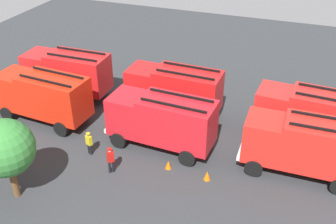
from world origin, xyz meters
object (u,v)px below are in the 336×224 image
at_px(fire_truck_5, 43,95).
at_px(traffic_cone_1, 168,165).
at_px(firefighter_0, 65,69).
at_px(fire_truck_1, 174,89).
at_px(tree_0, 5,148).
at_px(traffic_cone_2, 207,175).
at_px(fire_truck_0, 310,113).
at_px(fire_truck_2, 67,71).
at_px(fire_truck_4, 162,119).
at_px(firefighter_2, 89,142).
at_px(traffic_cone_0, 165,125).
at_px(fire_truck_3, 305,144).
at_px(firefighter_3, 111,159).

bearing_deg(fire_truck_5, traffic_cone_1, 172.43).
bearing_deg(firefighter_0, fire_truck_1, 138.47).
height_order(tree_0, traffic_cone_2, tree_0).
bearing_deg(traffic_cone_1, fire_truck_0, -141.65).
height_order(fire_truck_1, fire_truck_5, same).
bearing_deg(fire_truck_0, firefighter_0, -3.07).
bearing_deg(fire_truck_1, fire_truck_0, -179.21).
xyz_separation_m(fire_truck_1, fire_truck_5, (8.56, 4.17, 0.00)).
xyz_separation_m(fire_truck_5, traffic_cone_1, (-10.43, 2.13, -1.87)).
distance_m(fire_truck_0, fire_truck_2, 18.75).
bearing_deg(fire_truck_4, traffic_cone_2, 152.34).
xyz_separation_m(fire_truck_2, fire_truck_5, (-0.53, 3.98, 0.00)).
relative_size(fire_truck_5, traffic_cone_1, 13.02).
height_order(fire_truck_5, firefighter_2, fire_truck_5).
height_order(firefighter_0, traffic_cone_0, firefighter_0).
bearing_deg(fire_truck_2, traffic_cone_2, 154.23).
bearing_deg(fire_truck_1, fire_truck_5, 27.67).
height_order(fire_truck_2, fire_truck_5, same).
bearing_deg(fire_truck_1, fire_truck_3, 159.59).
xyz_separation_m(traffic_cone_1, traffic_cone_2, (-2.54, 0.17, 0.02)).
height_order(fire_truck_2, tree_0, tree_0).
bearing_deg(firefighter_0, firefighter_3, 104.36).
distance_m(fire_truck_4, tree_0, 9.57).
bearing_deg(fire_truck_0, traffic_cone_2, 54.05).
relative_size(fire_truck_0, fire_truck_5, 1.00).
xyz_separation_m(fire_truck_1, firefighter_0, (11.15, -2.32, -1.24)).
bearing_deg(tree_0, fire_truck_3, -152.86).
relative_size(fire_truck_1, firefighter_2, 4.48).
bearing_deg(traffic_cone_2, fire_truck_1, -55.66).
bearing_deg(fire_truck_2, fire_truck_5, 96.76).
bearing_deg(firefighter_0, traffic_cone_0, 127.97).
bearing_deg(tree_0, firefighter_3, -138.02).
height_order(fire_truck_3, firefighter_3, fire_truck_3).
relative_size(fire_truck_0, firefighter_0, 4.48).
xyz_separation_m(fire_truck_1, traffic_cone_2, (-4.42, 6.47, -1.86)).
bearing_deg(firefighter_2, fire_truck_0, 138.39).
distance_m(fire_truck_3, fire_truck_4, 8.92).
relative_size(firefighter_2, tree_0, 0.33).
distance_m(tree_0, traffic_cone_1, 9.49).
bearing_deg(fire_truck_0, firefighter_2, 30.18).
distance_m(firefighter_0, traffic_cone_0, 12.18).
distance_m(fire_truck_3, firefighter_0, 21.68).
xyz_separation_m(tree_0, traffic_cone_0, (-5.52, -9.29, -2.97)).
height_order(fire_truck_0, fire_truck_4, same).
height_order(fire_truck_5, traffic_cone_1, fire_truck_5).
xyz_separation_m(fire_truck_4, traffic_cone_2, (-3.75, 2.20, -1.86)).
relative_size(tree_0, traffic_cone_2, 8.30).
bearing_deg(firefighter_2, fire_truck_2, -117.17).
bearing_deg(fire_truck_0, fire_truck_4, 28.35).
xyz_separation_m(firefighter_0, traffic_cone_0, (-11.26, 4.61, -0.56)).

